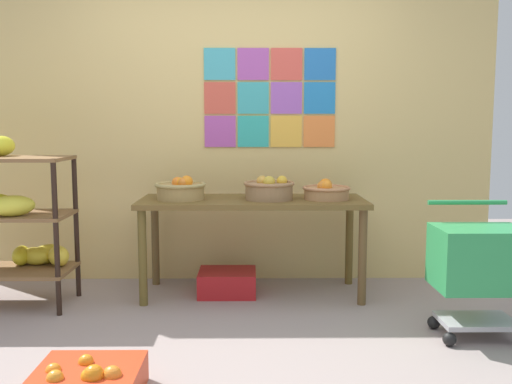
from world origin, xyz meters
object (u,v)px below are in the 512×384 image
Objects in this scene: fruit_basket_back_left at (326,191)px; orange_crate_foreground at (89,381)px; banana_shelf_unit at (7,214)px; display_table at (253,210)px; fruit_basket_right at (181,189)px; produce_crate_under_table at (227,282)px; shopping_cart at (479,263)px; fruit_basket_centre at (269,189)px.

fruit_basket_back_left is 2.21m from orange_crate_foreground.
fruit_basket_back_left is (2.27, 0.23, 0.13)m from banana_shelf_unit.
fruit_basket_right is at bearing -178.06° from display_table.
display_table is 1.91m from orange_crate_foreground.
fruit_basket_right reaches higher than produce_crate_under_table.
display_table is 0.57m from fruit_basket_back_left.
shopping_cart is (1.88, -0.88, -0.35)m from fruit_basket_right.
fruit_basket_back_left is 0.94× the size of fruit_basket_centre.
fruit_basket_back_left is at bearing -2.09° from display_table.
banana_shelf_unit is at bearing -173.33° from fruit_basket_centre.
shopping_cart is (2.12, 0.76, 0.37)m from orange_crate_foreground.
fruit_basket_centre is 0.65m from fruit_basket_right.
produce_crate_under_table is (1.54, 0.24, -0.57)m from banana_shelf_unit.
banana_shelf_unit reaches higher than fruit_basket_back_left.
produce_crate_under_table is at bearing 8.98° from banana_shelf_unit.
display_table is 4.73× the size of fruit_basket_back_left.
shopping_cart is at bearing -47.53° from fruit_basket_back_left.
display_table is 0.21m from fruit_basket_centre.
display_table reaches higher than orange_crate_foreground.
banana_shelf_unit is at bearing -171.02° from produce_crate_under_table.
banana_shelf_unit is at bearing -174.26° from fruit_basket_back_left.
fruit_basket_centre reaches higher than fruit_basket_back_left.
banana_shelf_unit is 1.49× the size of shopping_cart.
banana_shelf_unit reaches higher than shopping_cart.
fruit_basket_back_left is 0.42m from fruit_basket_centre.
banana_shelf_unit is 0.72× the size of display_table.
banana_shelf_unit is 3.18× the size of fruit_basket_right.
orange_crate_foreground is (-0.58, -1.65, -0.01)m from produce_crate_under_table.
orange_crate_foreground is 0.60× the size of shopping_cart.
orange_crate_foreground is at bearing -118.90° from fruit_basket_centre.
display_table is at bearing 165.28° from fruit_basket_centre.
display_table is at bearing 1.94° from fruit_basket_right.
fruit_basket_right is at bearing 149.90° from shopping_cart.
fruit_basket_centre is (-0.42, -0.01, 0.02)m from fruit_basket_back_left.
fruit_basket_back_left is 1.02m from produce_crate_under_table.
fruit_basket_right is at bearing -177.98° from produce_crate_under_table.
fruit_basket_back_left is at bearing -1.09° from produce_crate_under_table.
produce_crate_under_table is 0.89× the size of orange_crate_foreground.
produce_crate_under_table is (-0.74, 0.01, -0.70)m from fruit_basket_back_left.
banana_shelf_unit is 3.19× the size of fruit_basket_centre.
shopping_cart is (1.35, -0.90, -0.18)m from display_table.
display_table is 3.46× the size of orange_crate_foreground.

